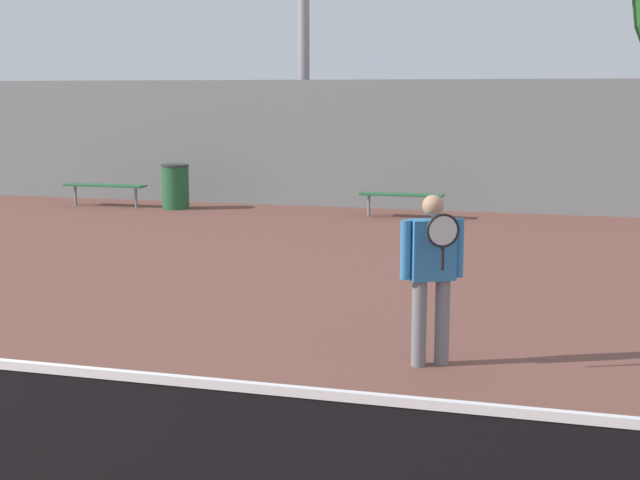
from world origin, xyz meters
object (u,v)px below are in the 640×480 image
(bench_courtside_near, at_px, (105,186))
(bench_courtside_far, at_px, (402,196))
(tennis_player, at_px, (432,269))
(trash_bin, at_px, (175,186))

(bench_courtside_near, xyz_separation_m, bench_courtside_far, (6.81, 0.00, -0.00))
(tennis_player, relative_size, bench_courtside_far, 0.94)
(bench_courtside_near, height_order, bench_courtside_far, same)
(tennis_player, relative_size, bench_courtside_near, 0.85)
(tennis_player, bearing_deg, bench_courtside_far, 74.14)
(bench_courtside_near, bearing_deg, tennis_player, -48.01)
(bench_courtside_near, relative_size, bench_courtside_far, 1.11)
(bench_courtside_far, bearing_deg, trash_bin, 179.22)
(bench_courtside_far, bearing_deg, bench_courtside_near, -180.00)
(tennis_player, bearing_deg, bench_courtside_near, 104.16)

